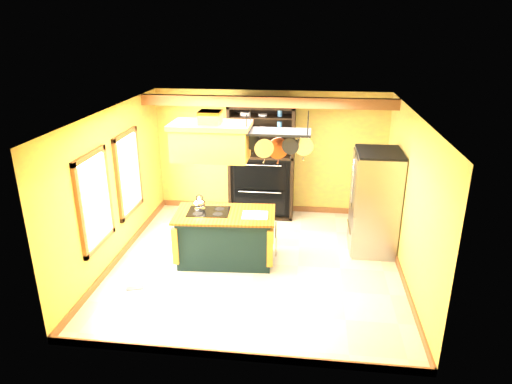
% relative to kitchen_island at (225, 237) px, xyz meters
% --- Properties ---
extents(floor, '(5.00, 5.00, 0.00)m').
position_rel_kitchen_island_xyz_m(floor, '(0.56, -0.06, -0.47)').
color(floor, beige).
rests_on(floor, ground).
extents(ceiling, '(5.00, 5.00, 0.00)m').
position_rel_kitchen_island_xyz_m(ceiling, '(0.56, -0.06, 2.23)').
color(ceiling, white).
rests_on(ceiling, wall_back).
extents(wall_back, '(5.00, 0.02, 2.70)m').
position_rel_kitchen_island_xyz_m(wall_back, '(0.56, 2.44, 0.88)').
color(wall_back, '#B98C43').
rests_on(wall_back, floor).
extents(wall_front, '(5.00, 0.02, 2.70)m').
position_rel_kitchen_island_xyz_m(wall_front, '(0.56, -2.56, 0.88)').
color(wall_front, '#B98C43').
rests_on(wall_front, floor).
extents(wall_left, '(0.02, 5.00, 2.70)m').
position_rel_kitchen_island_xyz_m(wall_left, '(-1.94, -0.06, 0.88)').
color(wall_left, '#B98C43').
rests_on(wall_left, floor).
extents(wall_right, '(0.02, 5.00, 2.70)m').
position_rel_kitchen_island_xyz_m(wall_right, '(3.06, -0.06, 0.88)').
color(wall_right, '#B98C43').
rests_on(wall_right, floor).
extents(ceiling_beam, '(5.00, 0.15, 0.20)m').
position_rel_kitchen_island_xyz_m(ceiling_beam, '(0.56, 1.64, 2.12)').
color(ceiling_beam, '#94572D').
rests_on(ceiling_beam, ceiling).
extents(window_near, '(0.06, 1.06, 1.56)m').
position_rel_kitchen_island_xyz_m(window_near, '(-1.90, -0.86, 0.93)').
color(window_near, '#94572D').
rests_on(window_near, wall_left).
extents(window_far, '(0.06, 1.06, 1.56)m').
position_rel_kitchen_island_xyz_m(window_far, '(-1.90, 0.54, 0.93)').
color(window_far, '#94572D').
rests_on(window_far, wall_left).
extents(kitchen_island, '(1.80, 1.08, 1.11)m').
position_rel_kitchen_island_xyz_m(kitchen_island, '(0.00, 0.00, 0.00)').
color(kitchen_island, black).
rests_on(kitchen_island, floor).
extents(range_hood, '(1.31, 0.74, 0.80)m').
position_rel_kitchen_island_xyz_m(range_hood, '(-0.20, -0.00, 1.76)').
color(range_hood, '#C57E31').
rests_on(range_hood, ceiling).
extents(pot_rack, '(1.14, 0.53, 0.79)m').
position_rel_kitchen_island_xyz_m(pot_rack, '(0.91, 0.01, 1.81)').
color(pot_rack, black).
rests_on(pot_rack, ceiling).
extents(refrigerator, '(0.81, 0.96, 1.87)m').
position_rel_kitchen_island_xyz_m(refrigerator, '(2.64, 0.77, 0.44)').
color(refrigerator, '#95979D').
rests_on(refrigerator, floor).
extents(hutch, '(1.39, 0.63, 2.45)m').
position_rel_kitchen_island_xyz_m(hutch, '(0.41, 2.18, 0.46)').
color(hutch, black).
rests_on(hutch, floor).
extents(floor_register, '(0.30, 0.21, 0.01)m').
position_rel_kitchen_island_xyz_m(floor_register, '(-1.29, -1.10, -0.46)').
color(floor_register, black).
rests_on(floor_register, floor).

